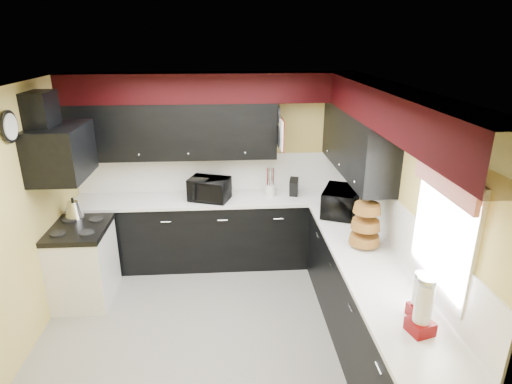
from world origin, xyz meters
TOP-DOWN VIEW (x-y plane):
  - ground at (0.00, 0.00)m, footprint 3.60×3.60m
  - wall_back at (0.00, 1.80)m, footprint 3.60×0.06m
  - wall_right at (1.80, 0.00)m, footprint 0.06×3.60m
  - wall_left at (-1.80, 0.00)m, footprint 0.06×3.60m
  - ceiling at (0.00, 0.00)m, footprint 3.60×3.60m
  - cab_back at (0.00, 1.50)m, footprint 3.60×0.60m
  - cab_right at (1.50, -0.30)m, footprint 0.60×3.00m
  - counter_back at (0.00, 1.50)m, footprint 3.62×0.64m
  - counter_right at (1.50, -0.30)m, footprint 0.64×3.02m
  - splash_back at (0.00, 1.79)m, footprint 3.60×0.02m
  - splash_right at (1.79, 0.00)m, footprint 0.02×3.60m
  - upper_back at (-0.50, 1.62)m, footprint 2.60×0.35m
  - upper_right at (1.62, 0.90)m, footprint 0.35×1.80m
  - soffit_back at (0.00, 1.62)m, footprint 3.60×0.36m
  - soffit_right at (1.62, -0.18)m, footprint 0.36×3.24m
  - stove at (-1.50, 0.75)m, footprint 0.60×0.75m
  - cooktop at (-1.50, 0.75)m, footprint 0.62×0.77m
  - hood at (-1.55, 0.75)m, footprint 0.50×0.78m
  - hood_duct at (-1.68, 0.75)m, footprint 0.24×0.40m
  - window at (1.79, -0.90)m, footprint 0.03×0.86m
  - valance at (1.73, -0.90)m, footprint 0.04×0.88m
  - pan_top at (0.82, 1.55)m, footprint 0.03×0.22m
  - pan_mid at (0.82, 1.42)m, footprint 0.03×0.28m
  - pan_low at (0.82, 1.68)m, footprint 0.03×0.24m
  - cut_board at (0.83, 1.30)m, footprint 0.03×0.26m
  - baskets at (1.52, 0.05)m, footprint 0.27×0.27m
  - clock at (-1.77, 0.25)m, footprint 0.03×0.30m
  - deco_plate at (1.77, -0.35)m, footprint 0.03×0.24m
  - toaster_oven at (-0.06, 1.44)m, footprint 0.60×0.55m
  - microwave at (1.49, 0.88)m, footprint 0.56×0.65m
  - utensil_crock at (0.73, 1.53)m, footprint 0.18×0.18m
  - knife_block at (1.04, 1.50)m, footprint 0.14×0.17m
  - kettle at (-1.62, 1.02)m, footprint 0.23×0.23m
  - dispenser_a at (1.57, -1.10)m, footprint 0.14×0.14m
  - dispenser_b at (1.51, -1.28)m, footprint 0.20×0.20m

SIDE VIEW (x-z plane):
  - ground at x=0.00m, z-range 0.00..0.00m
  - stove at x=-1.50m, z-range 0.00..0.86m
  - cab_back at x=0.00m, z-range 0.00..0.90m
  - cab_right at x=1.50m, z-range 0.00..0.90m
  - cooktop at x=-1.50m, z-range 0.86..0.92m
  - counter_back at x=0.00m, z-range 0.90..0.94m
  - counter_right at x=1.50m, z-range 0.90..0.94m
  - utensil_crock at x=0.73m, z-range 0.94..1.09m
  - kettle at x=-1.62m, z-range 0.92..1.12m
  - knife_block at x=1.04m, z-range 0.94..1.18m
  - toaster_oven at x=-0.06m, z-range 0.94..1.22m
  - microwave at x=1.49m, z-range 0.94..1.25m
  - dispenser_a at x=1.57m, z-range 0.94..1.27m
  - dispenser_b at x=1.51m, z-range 0.94..1.37m
  - baskets at x=1.52m, z-range 0.93..1.43m
  - splash_back at x=0.00m, z-range 0.94..1.44m
  - splash_right at x=1.79m, z-range 0.94..1.44m
  - wall_back at x=0.00m, z-range 0.00..2.50m
  - wall_right at x=1.80m, z-range 0.00..2.50m
  - wall_left at x=-1.80m, z-range 0.00..2.50m
  - window at x=1.79m, z-range 1.07..2.03m
  - pan_low at x=0.82m, z-range 1.51..1.93m
  - pan_mid at x=0.82m, z-range 1.52..1.98m
  - hood at x=-1.55m, z-range 1.50..2.06m
  - upper_back at x=-0.50m, z-range 1.45..2.15m
  - upper_right at x=1.62m, z-range 1.45..2.15m
  - cut_board at x=0.83m, z-range 1.62..1.98m
  - valance at x=1.73m, z-range 1.85..2.05m
  - pan_top at x=0.82m, z-range 1.80..2.20m
  - clock at x=-1.77m, z-range 2.00..2.30m
  - hood_duct at x=-1.68m, z-range 2.00..2.40m
  - deco_plate at x=1.77m, z-range 2.13..2.37m
  - soffit_back at x=0.00m, z-range 2.15..2.50m
  - soffit_right at x=1.62m, z-range 2.15..2.50m
  - ceiling at x=0.00m, z-range 2.47..2.53m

